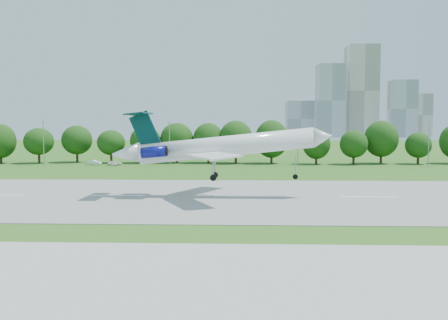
% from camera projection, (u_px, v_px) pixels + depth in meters
% --- Properties ---
extents(ground, '(600.00, 600.00, 0.00)m').
position_uv_depth(ground, '(243.00, 230.00, 54.39)').
color(ground, '#245D18').
rests_on(ground, ground).
extents(runway, '(400.00, 45.00, 0.08)m').
position_uv_depth(runway, '(243.00, 197.00, 79.30)').
color(runway, gray).
rests_on(runway, ground).
extents(taxiway, '(400.00, 23.00, 0.08)m').
position_uv_depth(taxiway, '(243.00, 282.00, 36.44)').
color(taxiway, '#ADADA8').
rests_on(taxiway, ground).
extents(tree_line, '(288.40, 8.40, 10.40)m').
position_uv_depth(tree_line, '(243.00, 142.00, 145.63)').
color(tree_line, '#382314').
rests_on(tree_line, ground).
extents(light_poles, '(175.90, 0.25, 12.19)m').
position_uv_depth(light_poles, '(233.00, 143.00, 135.74)').
color(light_poles, gray).
rests_on(light_poles, ground).
extents(skyline, '(127.00, 52.00, 80.00)m').
position_uv_depth(skyline, '(357.00, 102.00, 437.78)').
color(skyline, '#B2B2B7').
rests_on(skyline, ground).
extents(airliner, '(35.22, 25.60, 10.99)m').
position_uv_depth(airliner, '(215.00, 146.00, 78.90)').
color(airliner, white).
rests_on(airliner, ground).
extents(service_vehicle_a, '(4.31, 1.88, 1.38)m').
position_uv_depth(service_vehicle_a, '(94.00, 163.00, 140.49)').
color(service_vehicle_a, white).
rests_on(service_vehicle_a, ground).
extents(service_vehicle_b, '(4.27, 2.74, 1.35)m').
position_uv_depth(service_vehicle_b, '(115.00, 163.00, 138.77)').
color(service_vehicle_b, white).
rests_on(service_vehicle_b, ground).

